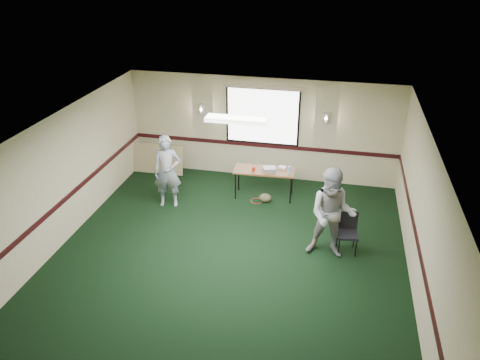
% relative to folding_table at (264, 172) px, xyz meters
% --- Properties ---
extents(ground, '(8.00, 8.00, 0.00)m').
position_rel_folding_table_xyz_m(ground, '(-0.26, -2.86, -0.68)').
color(ground, black).
rests_on(ground, ground).
extents(room_shell, '(8.00, 8.02, 8.00)m').
position_rel_folding_table_xyz_m(room_shell, '(-0.26, -0.73, 0.90)').
color(room_shell, tan).
rests_on(room_shell, ground).
extents(folding_table, '(1.49, 0.65, 0.73)m').
position_rel_folding_table_xyz_m(folding_table, '(0.00, 0.00, 0.00)').
color(folding_table, '#5E2F1A').
rests_on(folding_table, ground).
extents(projector, '(0.36, 0.33, 0.10)m').
position_rel_folding_table_xyz_m(projector, '(0.13, -0.04, 0.10)').
color(projector, gray).
rests_on(projector, folding_table).
extents(game_console, '(0.19, 0.16, 0.04)m').
position_rel_folding_table_xyz_m(game_console, '(0.42, 0.18, 0.08)').
color(game_console, silver).
rests_on(game_console, folding_table).
extents(red_cup, '(0.07, 0.07, 0.11)m').
position_rel_folding_table_xyz_m(red_cup, '(-0.25, -0.12, 0.11)').
color(red_cup, '#B0240B').
rests_on(red_cup, folding_table).
extents(water_bottle, '(0.06, 0.06, 0.21)m').
position_rel_folding_table_xyz_m(water_bottle, '(0.62, -0.11, 0.16)').
color(water_bottle, '#7E9FCE').
rests_on(water_bottle, folding_table).
extents(duffel_bag, '(0.32, 0.25, 0.21)m').
position_rel_folding_table_xyz_m(duffel_bag, '(0.08, -0.26, -0.57)').
color(duffel_bag, '#453E27').
rests_on(duffel_bag, ground).
extents(cable_coil, '(0.34, 0.34, 0.01)m').
position_rel_folding_table_xyz_m(cable_coil, '(-0.12, -0.28, -0.67)').
color(cable_coil, red).
rests_on(cable_coil, ground).
extents(folded_table, '(1.57, 0.25, 0.80)m').
position_rel_folding_table_xyz_m(folded_table, '(-3.14, 0.74, -0.28)').
color(folded_table, tan).
rests_on(folded_table, ground).
extents(conference_chair, '(0.45, 0.46, 0.83)m').
position_rel_folding_table_xyz_m(conference_chair, '(2.03, -1.84, -0.20)').
color(conference_chair, black).
rests_on(conference_chair, ground).
extents(person_left, '(0.72, 0.55, 1.76)m').
position_rel_folding_table_xyz_m(person_left, '(-2.16, -0.88, 0.20)').
color(person_left, '#3C5385').
rests_on(person_left, ground).
extents(person_right, '(0.94, 0.74, 1.90)m').
position_rel_folding_table_xyz_m(person_right, '(1.70, -2.12, 0.27)').
color(person_right, '#7A94BE').
rests_on(person_right, ground).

